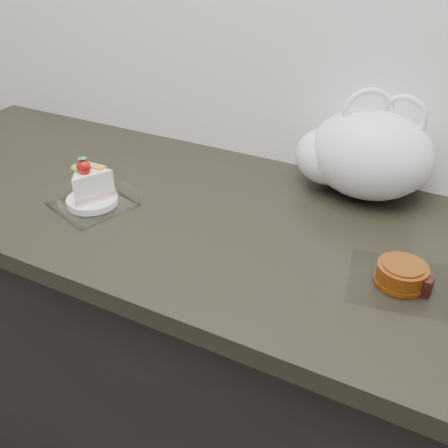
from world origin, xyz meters
The scene contains 4 objects.
counter centered at (0.00, 1.69, 0.45)m, with size 2.04×0.64×0.90m.
cake_tray centered at (-0.34, 1.59, 0.93)m, with size 0.19×0.19×0.12m.
mooncake_wrap centered at (0.32, 1.63, 0.92)m, with size 0.20×0.19×0.04m.
plastic_bag centered at (0.16, 1.92, 1.00)m, with size 0.33×0.26×0.25m.
Camera 1 is at (0.36, 0.88, 1.45)m, focal length 40.00 mm.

